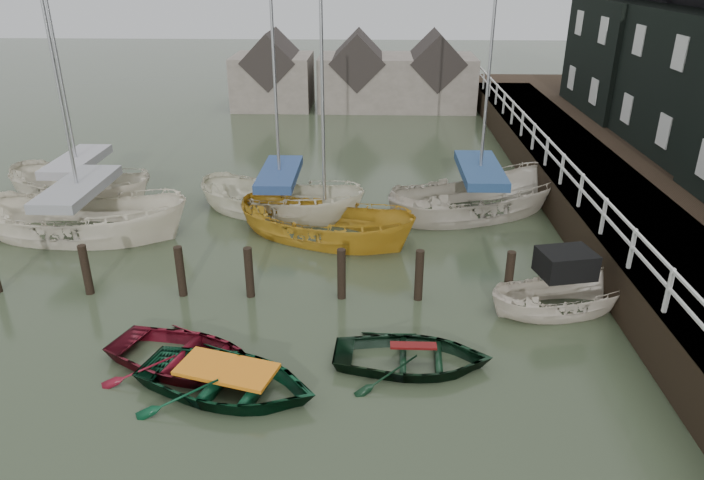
{
  "coord_description": "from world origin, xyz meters",
  "views": [
    {
      "loc": [
        1.98,
        -11.36,
        8.15
      ],
      "look_at": [
        1.45,
        3.59,
        1.4
      ],
      "focal_mm": 32.0,
      "sensor_mm": 36.0,
      "label": 1
    }
  ],
  "objects_px": {
    "rowboat_red": "(188,367)",
    "sailboat_e": "(83,198)",
    "rowboat_dkgreen": "(412,365)",
    "sailboat_d": "(477,211)",
    "motorboat": "(562,306)",
    "sailboat_c": "(325,237)",
    "sailboat_b": "(281,211)",
    "rowboat_green": "(229,391)",
    "sailboat_a": "(86,233)"
  },
  "relations": [
    {
      "from": "sailboat_b",
      "to": "sailboat_e",
      "type": "height_order",
      "value": "sailboat_b"
    },
    {
      "from": "rowboat_green",
      "to": "sailboat_b",
      "type": "xyz_separation_m",
      "value": [
        -0.28,
        9.87,
        0.07
      ]
    },
    {
      "from": "sailboat_b",
      "to": "rowboat_dkgreen",
      "type": "bearing_deg",
      "value": -136.05
    },
    {
      "from": "rowboat_green",
      "to": "sailboat_d",
      "type": "height_order",
      "value": "sailboat_d"
    },
    {
      "from": "motorboat",
      "to": "sailboat_d",
      "type": "relative_size",
      "value": 0.32
    },
    {
      "from": "rowboat_green",
      "to": "rowboat_dkgreen",
      "type": "relative_size",
      "value": 1.11
    },
    {
      "from": "sailboat_e",
      "to": "sailboat_a",
      "type": "bearing_deg",
      "value": -134.3
    },
    {
      "from": "rowboat_dkgreen",
      "to": "sailboat_d",
      "type": "bearing_deg",
      "value": -13.81
    },
    {
      "from": "rowboat_green",
      "to": "rowboat_dkgreen",
      "type": "height_order",
      "value": "rowboat_green"
    },
    {
      "from": "rowboat_dkgreen",
      "to": "sailboat_e",
      "type": "distance_m",
      "value": 15.28
    },
    {
      "from": "sailboat_c",
      "to": "rowboat_red",
      "type": "bearing_deg",
      "value": -176.42
    },
    {
      "from": "motorboat",
      "to": "sailboat_c",
      "type": "height_order",
      "value": "sailboat_c"
    },
    {
      "from": "sailboat_b",
      "to": "sailboat_d",
      "type": "bearing_deg",
      "value": -68.61
    },
    {
      "from": "sailboat_a",
      "to": "sailboat_b",
      "type": "distance_m",
      "value": 6.38
    },
    {
      "from": "sailboat_d",
      "to": "motorboat",
      "type": "bearing_deg",
      "value": 168.11
    },
    {
      "from": "sailboat_b",
      "to": "sailboat_c",
      "type": "bearing_deg",
      "value": -121.36
    },
    {
      "from": "rowboat_red",
      "to": "sailboat_e",
      "type": "bearing_deg",
      "value": 52.61
    },
    {
      "from": "motorboat",
      "to": "sailboat_b",
      "type": "bearing_deg",
      "value": 39.16
    },
    {
      "from": "rowboat_dkgreen",
      "to": "motorboat",
      "type": "height_order",
      "value": "motorboat"
    },
    {
      "from": "rowboat_red",
      "to": "sailboat_e",
      "type": "relative_size",
      "value": 0.34
    },
    {
      "from": "rowboat_red",
      "to": "rowboat_green",
      "type": "height_order",
      "value": "rowboat_green"
    },
    {
      "from": "rowboat_dkgreen",
      "to": "sailboat_c",
      "type": "distance_m",
      "value": 7.22
    },
    {
      "from": "sailboat_c",
      "to": "rowboat_dkgreen",
      "type": "bearing_deg",
      "value": -137.38
    },
    {
      "from": "sailboat_e",
      "to": "motorboat",
      "type": "bearing_deg",
      "value": -94.63
    },
    {
      "from": "sailboat_c",
      "to": "sailboat_a",
      "type": "bearing_deg",
      "value": 113.36
    },
    {
      "from": "rowboat_green",
      "to": "sailboat_b",
      "type": "relative_size",
      "value": 0.33
    },
    {
      "from": "rowboat_red",
      "to": "motorboat",
      "type": "height_order",
      "value": "motorboat"
    },
    {
      "from": "sailboat_b",
      "to": "sailboat_d",
      "type": "xyz_separation_m",
      "value": [
        6.84,
        0.29,
        -0.0
      ]
    },
    {
      "from": "rowboat_red",
      "to": "sailboat_e",
      "type": "distance_m",
      "value": 12.18
    },
    {
      "from": "rowboat_red",
      "to": "sailboat_c",
      "type": "distance_m",
      "value": 7.46
    },
    {
      "from": "rowboat_dkgreen",
      "to": "sailboat_d",
      "type": "xyz_separation_m",
      "value": [
        2.72,
        9.13,
        0.06
      ]
    },
    {
      "from": "rowboat_green",
      "to": "sailboat_a",
      "type": "bearing_deg",
      "value": 55.03
    },
    {
      "from": "sailboat_a",
      "to": "sailboat_c",
      "type": "xyz_separation_m",
      "value": [
        7.72,
        0.05,
        -0.05
      ]
    },
    {
      "from": "rowboat_dkgreen",
      "to": "sailboat_a",
      "type": "height_order",
      "value": "sailboat_a"
    },
    {
      "from": "rowboat_green",
      "to": "sailboat_e",
      "type": "xyz_separation_m",
      "value": [
        -7.78,
        10.96,
        0.06
      ]
    },
    {
      "from": "sailboat_c",
      "to": "sailboat_e",
      "type": "relative_size",
      "value": 0.99
    },
    {
      "from": "rowboat_green",
      "to": "motorboat",
      "type": "height_order",
      "value": "motorboat"
    },
    {
      "from": "rowboat_dkgreen",
      "to": "motorboat",
      "type": "xyz_separation_m",
      "value": [
        3.9,
        2.52,
        0.12
      ]
    },
    {
      "from": "rowboat_red",
      "to": "sailboat_a",
      "type": "bearing_deg",
      "value": 56.07
    },
    {
      "from": "sailboat_d",
      "to": "sailboat_e",
      "type": "bearing_deg",
      "value": 64.81
    },
    {
      "from": "rowboat_dkgreen",
      "to": "sailboat_c",
      "type": "relative_size",
      "value": 0.32
    },
    {
      "from": "sailboat_a",
      "to": "sailboat_d",
      "type": "bearing_deg",
      "value": -76.0
    },
    {
      "from": "rowboat_red",
      "to": "sailboat_c",
      "type": "height_order",
      "value": "sailboat_c"
    },
    {
      "from": "rowboat_red",
      "to": "motorboat",
      "type": "xyz_separation_m",
      "value": [
        8.8,
        2.75,
        0.12
      ]
    },
    {
      "from": "rowboat_red",
      "to": "rowboat_green",
      "type": "distance_m",
      "value": 1.34
    },
    {
      "from": "rowboat_green",
      "to": "sailboat_a",
      "type": "xyz_separation_m",
      "value": [
        -6.31,
        7.78,
        0.06
      ]
    },
    {
      "from": "sailboat_a",
      "to": "rowboat_red",
      "type": "bearing_deg",
      "value": -139.57
    },
    {
      "from": "rowboat_red",
      "to": "sailboat_b",
      "type": "distance_m",
      "value": 9.1
    },
    {
      "from": "rowboat_dkgreen",
      "to": "sailboat_b",
      "type": "xyz_separation_m",
      "value": [
        -4.11,
        8.84,
        0.07
      ]
    },
    {
      "from": "motorboat",
      "to": "sailboat_e",
      "type": "relative_size",
      "value": 0.38
    }
  ]
}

